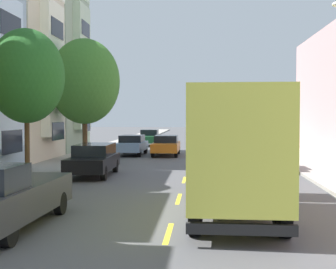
% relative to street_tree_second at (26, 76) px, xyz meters
% --- Properties ---
extents(ground_plane, '(160.00, 160.00, 0.00)m').
position_rel_street_tree_second_xyz_m(ground_plane, '(6.40, 15.08, -4.48)').
color(ground_plane, '#4C4C4F').
extents(sidewalk_left, '(3.20, 120.00, 0.14)m').
position_rel_street_tree_second_xyz_m(sidewalk_left, '(-0.70, 13.08, -4.41)').
color(sidewalk_left, '#A39E93').
rests_on(sidewalk_left, ground_plane).
extents(sidewalk_right, '(3.20, 120.00, 0.14)m').
position_rel_street_tree_second_xyz_m(sidewalk_right, '(13.50, 13.08, -4.41)').
color(sidewalk_right, '#A39E93').
rests_on(sidewalk_right, ground_plane).
extents(lane_centerline_dashes, '(0.14, 47.20, 0.01)m').
position_rel_street_tree_second_xyz_m(lane_centerline_dashes, '(6.40, 9.58, -4.48)').
color(lane_centerline_dashes, yellow).
rests_on(lane_centerline_dashes, ground_plane).
extents(street_tree_second, '(3.11, 3.11, 6.29)m').
position_rel_street_tree_second_xyz_m(street_tree_second, '(0.00, 0.00, 0.00)').
color(street_tree_second, '#47331E').
rests_on(street_tree_second, sidewalk_left).
extents(street_tree_third, '(4.29, 4.29, 7.40)m').
position_rel_street_tree_second_xyz_m(street_tree_third, '(0.00, 9.99, 0.44)').
color(street_tree_third, '#47331E').
rests_on(street_tree_third, sidewalk_left).
extents(delivery_box_truck, '(2.65, 8.18, 3.60)m').
position_rel_street_tree_second_xyz_m(delivery_box_truck, '(8.19, -5.54, -2.47)').
color(delivery_box_truck, '#D8D84C').
rests_on(delivery_box_truck, ground_plane).
extents(parked_sedan_navy, '(1.86, 4.52, 1.43)m').
position_rel_street_tree_second_xyz_m(parked_sedan_navy, '(10.84, 6.47, -3.74)').
color(parked_sedan_navy, navy).
rests_on(parked_sedan_navy, ground_plane).
extents(parked_hatchback_teal, '(1.77, 4.01, 1.50)m').
position_rel_street_tree_second_xyz_m(parked_hatchback_teal, '(10.85, 13.57, -3.73)').
color(parked_hatchback_teal, '#195B60').
rests_on(parked_hatchback_teal, ground_plane).
extents(parked_hatchback_forest, '(1.79, 4.02, 1.50)m').
position_rel_street_tree_second_xyz_m(parked_hatchback_forest, '(2.19, 25.98, -3.73)').
color(parked_hatchback_forest, '#194C28').
rests_on(parked_hatchback_forest, ground_plane).
extents(parked_wagon_black, '(1.90, 4.73, 1.50)m').
position_rel_street_tree_second_xyz_m(parked_wagon_black, '(2.03, 3.31, -3.68)').
color(parked_wagon_black, black).
rests_on(parked_wagon_black, ground_plane).
extents(parked_sedan_sky, '(1.92, 4.55, 1.43)m').
position_rel_street_tree_second_xyz_m(parked_sedan_sky, '(2.09, 15.44, -3.74)').
color(parked_sedan_sky, '#7A9EC6').
rests_on(parked_sedan_sky, ground_plane).
extents(parked_pickup_charcoal, '(2.14, 5.35, 1.73)m').
position_rel_street_tree_second_xyz_m(parked_pickup_charcoal, '(2.14, -7.81, -3.66)').
color(parked_pickup_charcoal, '#333338').
rests_on(parked_pickup_charcoal, ground_plane).
extents(moving_orange_sedan, '(1.80, 4.50, 1.43)m').
position_rel_street_tree_second_xyz_m(moving_orange_sedan, '(4.60, 15.16, -3.74)').
color(moving_orange_sedan, orange).
rests_on(moving_orange_sedan, ground_plane).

